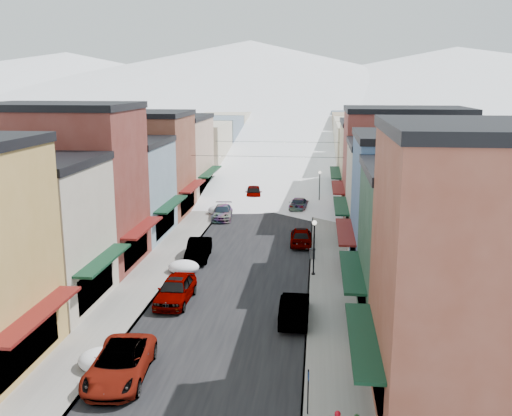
% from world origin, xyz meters
% --- Properties ---
extents(road, '(10.00, 160.00, 0.01)m').
position_xyz_m(road, '(0.00, 60.00, 0.01)').
color(road, black).
rests_on(road, ground).
extents(sidewalk_left, '(3.20, 160.00, 0.15)m').
position_xyz_m(sidewalk_left, '(-6.60, 60.00, 0.07)').
color(sidewalk_left, gray).
rests_on(sidewalk_left, ground).
extents(sidewalk_right, '(3.20, 160.00, 0.15)m').
position_xyz_m(sidewalk_right, '(6.60, 60.00, 0.07)').
color(sidewalk_right, gray).
rests_on(sidewalk_right, ground).
extents(curb_left, '(0.10, 160.00, 0.15)m').
position_xyz_m(curb_left, '(-5.05, 60.00, 0.07)').
color(curb_left, slate).
rests_on(curb_left, ground).
extents(curb_right, '(0.10, 160.00, 0.15)m').
position_xyz_m(curb_right, '(5.05, 60.00, 0.07)').
color(curb_right, slate).
rests_on(curb_right, ground).
extents(bldg_l_cream, '(11.30, 8.20, 9.50)m').
position_xyz_m(bldg_l_cream, '(-13.19, 12.50, 4.76)').
color(bldg_l_cream, '#B8AA94').
rests_on(bldg_l_cream, ground).
extents(bldg_l_brick_near, '(12.30, 8.20, 12.50)m').
position_xyz_m(bldg_l_brick_near, '(-13.69, 20.50, 6.26)').
color(bldg_l_brick_near, maroon).
rests_on(bldg_l_brick_near, ground).
extents(bldg_l_grayblue, '(11.30, 9.20, 9.00)m').
position_xyz_m(bldg_l_grayblue, '(-13.19, 29.00, 4.51)').
color(bldg_l_grayblue, gray).
rests_on(bldg_l_grayblue, ground).
extents(bldg_l_brick_far, '(13.30, 9.20, 11.00)m').
position_xyz_m(bldg_l_brick_far, '(-14.19, 38.00, 5.51)').
color(bldg_l_brick_far, brown).
rests_on(bldg_l_brick_far, ground).
extents(bldg_l_tan, '(11.30, 11.20, 10.00)m').
position_xyz_m(bldg_l_tan, '(-13.19, 48.00, 5.01)').
color(bldg_l_tan, tan).
rests_on(bldg_l_tan, ground).
extents(bldg_r_green, '(11.30, 9.20, 9.50)m').
position_xyz_m(bldg_r_green, '(13.19, 12.00, 4.76)').
color(bldg_r_green, '#1E3F2B').
rests_on(bldg_r_green, ground).
extents(bldg_r_blue, '(11.30, 9.20, 10.50)m').
position_xyz_m(bldg_r_blue, '(13.19, 21.00, 5.26)').
color(bldg_r_blue, '#3E5F8C').
rests_on(bldg_r_blue, ground).
extents(bldg_r_cream, '(12.30, 9.20, 9.00)m').
position_xyz_m(bldg_r_cream, '(13.69, 30.00, 4.51)').
color(bldg_r_cream, '#C0B39B').
rests_on(bldg_r_cream, ground).
extents(bldg_r_brick_far, '(13.30, 9.20, 11.50)m').
position_xyz_m(bldg_r_brick_far, '(14.19, 39.00, 5.76)').
color(bldg_r_brick_far, maroon).
rests_on(bldg_r_brick_far, ground).
extents(bldg_r_tan, '(11.30, 11.20, 9.50)m').
position_xyz_m(bldg_r_tan, '(13.19, 49.00, 4.76)').
color(bldg_r_tan, tan).
rests_on(bldg_r_tan, ground).
extents(distant_blocks, '(34.00, 55.00, 8.00)m').
position_xyz_m(distant_blocks, '(0.00, 83.00, 4.00)').
color(distant_blocks, gray).
rests_on(distant_blocks, ground).
extents(mountain_ridge, '(670.00, 340.00, 34.00)m').
position_xyz_m(mountain_ridge, '(-19.47, 277.18, 14.36)').
color(mountain_ridge, silver).
rests_on(mountain_ridge, ground).
extents(overhead_cables, '(16.40, 15.04, 0.04)m').
position_xyz_m(overhead_cables, '(0.00, 47.50, 6.20)').
color(overhead_cables, black).
rests_on(overhead_cables, ground).
extents(car_white_suv, '(3.08, 5.92, 1.59)m').
position_xyz_m(car_white_suv, '(-3.75, 4.10, 0.80)').
color(car_white_suv, silver).
rests_on(car_white_suv, ground).
extents(car_silver_sedan, '(2.07, 5.03, 1.70)m').
position_xyz_m(car_silver_sedan, '(-3.50, 13.96, 0.85)').
color(car_silver_sedan, '#ACAEB4').
rests_on(car_silver_sedan, ground).
extents(car_dark_hatch, '(2.07, 4.98, 1.60)m').
position_xyz_m(car_dark_hatch, '(-3.93, 23.17, 0.80)').
color(car_dark_hatch, black).
rests_on(car_dark_hatch, ground).
extents(car_silver_wagon, '(2.47, 5.06, 1.42)m').
position_xyz_m(car_silver_wagon, '(-4.30, 36.91, 0.71)').
color(car_silver_wagon, '#AEB1B7').
rests_on(car_silver_wagon, ground).
extents(car_green_sedan, '(1.69, 4.84, 1.60)m').
position_xyz_m(car_green_sedan, '(4.30, 11.86, 0.80)').
color(car_green_sedan, black).
rests_on(car_green_sedan, ground).
extents(car_gray_suv, '(2.02, 4.70, 1.58)m').
position_xyz_m(car_gray_suv, '(4.16, 28.19, 0.79)').
color(car_gray_suv, '#9D9FA6').
rests_on(car_gray_suv, ground).
extents(car_black_sedan, '(2.40, 4.81, 1.34)m').
position_xyz_m(car_black_sedan, '(3.50, 42.31, 0.67)').
color(car_black_sedan, black).
rests_on(car_black_sedan, ground).
extents(car_lane_silver, '(2.47, 5.08, 1.67)m').
position_xyz_m(car_lane_silver, '(-2.20, 47.13, 0.83)').
color(car_lane_silver, '#9E9FA6').
rests_on(car_lane_silver, ground).
extents(car_lane_white, '(2.57, 5.08, 1.38)m').
position_xyz_m(car_lane_white, '(1.78, 66.75, 0.69)').
color(car_lane_white, silver).
rests_on(car_lane_white, ground).
extents(parking_sign, '(0.08, 0.28, 2.08)m').
position_xyz_m(parking_sign, '(5.30, 1.86, 1.36)').
color(parking_sign, black).
rests_on(parking_sign, sidewalk_right).
extents(trash_can, '(0.49, 0.49, 0.84)m').
position_xyz_m(trash_can, '(5.20, 23.74, 0.58)').
color(trash_can, '#575A5C').
rests_on(trash_can, sidewalk_right).
extents(streetlamp_near, '(0.34, 0.34, 4.09)m').
position_xyz_m(streetlamp_near, '(5.33, 19.97, 2.73)').
color(streetlamp_near, black).
rests_on(streetlamp_near, sidewalk_right).
extents(streetlamp_far, '(0.33, 0.33, 3.99)m').
position_xyz_m(streetlamp_far, '(5.71, 43.87, 2.67)').
color(streetlamp_far, black).
rests_on(streetlamp_far, sidewalk_right).
extents(snow_pile_near, '(2.47, 2.72, 1.05)m').
position_xyz_m(snow_pile_near, '(-4.88, 4.97, 0.50)').
color(snow_pile_near, white).
rests_on(snow_pile_near, ground).
extents(snow_pile_mid, '(2.32, 2.63, 0.98)m').
position_xyz_m(snow_pile_mid, '(-4.28, 19.66, 0.47)').
color(snow_pile_mid, white).
rests_on(snow_pile_mid, ground).
extents(snow_pile_far, '(2.49, 2.73, 1.05)m').
position_xyz_m(snow_pile_far, '(-4.88, 38.75, 0.50)').
color(snow_pile_far, white).
rests_on(snow_pile_far, ground).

